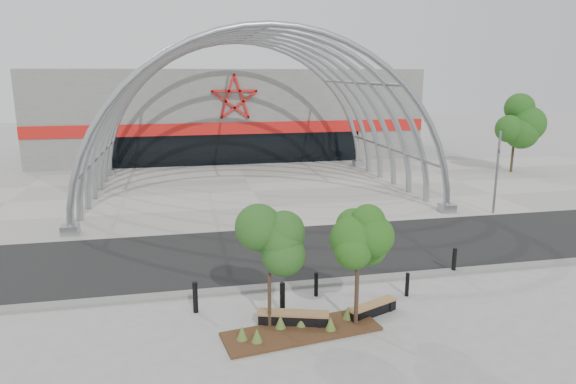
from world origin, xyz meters
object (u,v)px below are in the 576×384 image
Objects in this scene: street_tree_0 at (269,251)px; street_tree_1 at (358,241)px; bench_0 at (293,319)px; bench_1 at (372,309)px; bollard_2 at (316,284)px; signal_pole at (497,171)px.

street_tree_1 is at bearing -9.42° from street_tree_0.
bench_1 is at bearing 4.39° from bench_0.
bench_0 is 2.38m from bollard_2.
signal_pole is 15.25m from bench_1.
bollard_2 is at bearing 57.79° from bench_0.
street_tree_0 reaches higher than bench_0.
bench_1 is (0.78, 0.63, -2.60)m from street_tree_1.
signal_pole is at bearing 42.52° from street_tree_1.
signal_pole reaches higher than bollard_2.
bench_1 is 2.22× the size of bollard_2.
street_tree_0 is 4.15m from bench_1.
signal_pole is 1.19× the size of street_tree_1.
street_tree_1 is at bearing -137.48° from signal_pole.
street_tree_0 is 2.70m from street_tree_1.
street_tree_1 is 4.49× the size of bollard_2.
bench_0 is 2.69m from bench_1.
bollard_2 is at bearing -145.97° from signal_pole.
street_tree_1 is 3.22m from bench_0.
street_tree_1 reaches higher than bench_1.
bench_1 is at bearing 39.08° from street_tree_1.
street_tree_0 is at bearing -135.27° from bollard_2.
street_tree_1 is at bearing -140.92° from bench_1.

